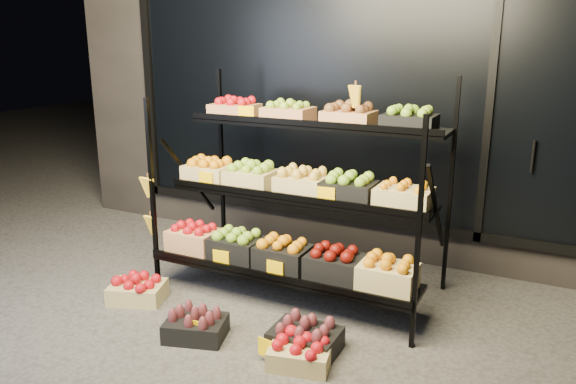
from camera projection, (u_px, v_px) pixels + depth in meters
The scene contains 9 objects.
ground at pixel (259, 324), 3.90m from camera, with size 24.00×24.00×0.00m, color #514F4C.
building at pixel (382, 56), 5.67m from camera, with size 6.00×2.08×3.50m.
display_rack at pixel (296, 194), 4.21m from camera, with size 2.18×1.02×1.71m.
tag_floor_a at pixel (194, 334), 3.65m from camera, with size 0.13×0.01×0.12m, color #FFC400.
tag_floor_b at pixel (267, 354), 3.42m from camera, with size 0.13×0.01×0.12m, color #FFC400.
floor_crate_left at pixel (137, 289), 4.23m from camera, with size 0.47×0.40×0.20m.
floor_crate_midleft at pixel (196, 325), 3.70m from camera, with size 0.45×0.38×0.20m.
floor_crate_midright at pixel (300, 352), 3.38m from camera, with size 0.42×0.34×0.19m.
floor_crate_right at pixel (305, 337), 3.54m from camera, with size 0.43×0.32×0.21m.
Camera 1 is at (1.75, -3.05, 1.92)m, focal length 35.00 mm.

